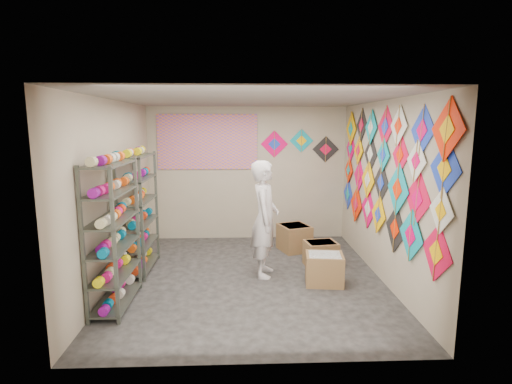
{
  "coord_description": "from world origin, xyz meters",
  "views": [
    {
      "loc": [
        -0.15,
        -5.86,
        2.34
      ],
      "look_at": [
        0.1,
        0.3,
        1.3
      ],
      "focal_mm": 28.0,
      "sensor_mm": 36.0,
      "label": 1
    }
  ],
  "objects_px": {
    "shelf_rack_back": "(138,213)",
    "carton_c": "(294,238)",
    "shelf_rack_front": "(113,235)",
    "shopkeeper": "(265,219)",
    "carton_a": "(324,269)",
    "carton_b": "(321,254)"
  },
  "relations": [
    {
      "from": "shopkeeper",
      "to": "shelf_rack_back",
      "type": "bearing_deg",
      "value": 88.6
    },
    {
      "from": "shelf_rack_back",
      "to": "carton_b",
      "type": "xyz_separation_m",
      "value": [
        2.97,
        0.04,
        -0.74
      ]
    },
    {
      "from": "shelf_rack_back",
      "to": "shopkeeper",
      "type": "xyz_separation_m",
      "value": [
        2.01,
        -0.31,
        -0.05
      ]
    },
    {
      "from": "carton_b",
      "to": "carton_c",
      "type": "bearing_deg",
      "value": 102.39
    },
    {
      "from": "shelf_rack_front",
      "to": "carton_c",
      "type": "bearing_deg",
      "value": 39.81
    },
    {
      "from": "shelf_rack_back",
      "to": "shopkeeper",
      "type": "bearing_deg",
      "value": -8.83
    },
    {
      "from": "shelf_rack_front",
      "to": "carton_b",
      "type": "distance_m",
      "value": 3.34
    },
    {
      "from": "shelf_rack_front",
      "to": "carton_c",
      "type": "xyz_separation_m",
      "value": [
        2.64,
        2.2,
        -0.71
      ]
    },
    {
      "from": "carton_b",
      "to": "carton_c",
      "type": "relative_size",
      "value": 0.91
    },
    {
      "from": "shopkeeper",
      "to": "carton_a",
      "type": "xyz_separation_m",
      "value": [
        0.86,
        -0.39,
        -0.68
      ]
    },
    {
      "from": "shopkeeper",
      "to": "carton_b",
      "type": "xyz_separation_m",
      "value": [
        0.96,
        0.35,
        -0.7
      ]
    },
    {
      "from": "shelf_rack_front",
      "to": "shelf_rack_back",
      "type": "xyz_separation_m",
      "value": [
        0.0,
        1.3,
        0.0
      ]
    },
    {
      "from": "carton_a",
      "to": "carton_c",
      "type": "bearing_deg",
      "value": 105.36
    },
    {
      "from": "shelf_rack_front",
      "to": "carton_a",
      "type": "height_order",
      "value": "shelf_rack_front"
    },
    {
      "from": "shelf_rack_front",
      "to": "shopkeeper",
      "type": "height_order",
      "value": "shelf_rack_front"
    },
    {
      "from": "carton_a",
      "to": "carton_b",
      "type": "height_order",
      "value": "carton_a"
    },
    {
      "from": "carton_a",
      "to": "carton_c",
      "type": "relative_size",
      "value": 0.97
    },
    {
      "from": "carton_a",
      "to": "carton_c",
      "type": "distance_m",
      "value": 1.63
    },
    {
      "from": "carton_a",
      "to": "carton_b",
      "type": "bearing_deg",
      "value": 89.72
    },
    {
      "from": "shopkeeper",
      "to": "carton_c",
      "type": "bearing_deg",
      "value": -20.13
    },
    {
      "from": "carton_b",
      "to": "shelf_rack_front",
      "type": "bearing_deg",
      "value": -164.13
    },
    {
      "from": "shelf_rack_back",
      "to": "carton_c",
      "type": "xyz_separation_m",
      "value": [
        2.64,
        0.9,
        -0.71
      ]
    }
  ]
}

